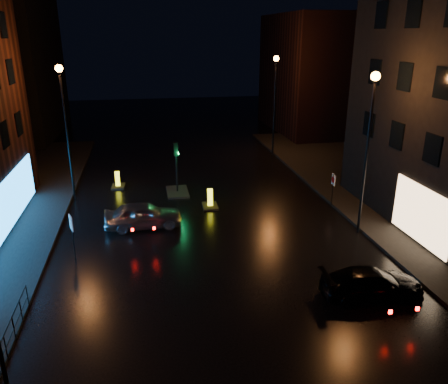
{
  "coord_description": "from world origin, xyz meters",
  "views": [
    {
      "loc": [
        -3.18,
        -13.61,
        10.05
      ],
      "look_at": [
        0.48,
        5.99,
        2.8
      ],
      "focal_mm": 35.0,
      "sensor_mm": 36.0,
      "label": 1
    }
  ],
  "objects_px": {
    "road_sign_right": "(333,183)",
    "road_sign_left": "(72,227)",
    "traffic_signal": "(177,186)",
    "bollard_far": "(118,184)",
    "silver_hatchback": "(143,215)",
    "bollard_near": "(210,203)",
    "dark_sedan": "(372,283)"
  },
  "relations": [
    {
      "from": "dark_sedan",
      "to": "road_sign_right",
      "type": "distance_m",
      "value": 9.81
    },
    {
      "from": "traffic_signal",
      "to": "bollard_near",
      "type": "height_order",
      "value": "traffic_signal"
    },
    {
      "from": "bollard_near",
      "to": "road_sign_right",
      "type": "height_order",
      "value": "road_sign_right"
    },
    {
      "from": "silver_hatchback",
      "to": "bollard_far",
      "type": "height_order",
      "value": "silver_hatchback"
    },
    {
      "from": "road_sign_right",
      "to": "road_sign_left",
      "type": "bearing_deg",
      "value": 18.92
    },
    {
      "from": "bollard_far",
      "to": "road_sign_right",
      "type": "height_order",
      "value": "road_sign_right"
    },
    {
      "from": "traffic_signal",
      "to": "silver_hatchback",
      "type": "relative_size",
      "value": 0.82
    },
    {
      "from": "silver_hatchback",
      "to": "bollard_far",
      "type": "xyz_separation_m",
      "value": [
        -1.66,
        7.09,
        -0.47
      ]
    },
    {
      "from": "road_sign_left",
      "to": "road_sign_right",
      "type": "distance_m",
      "value": 15.15
    },
    {
      "from": "dark_sedan",
      "to": "road_sign_left",
      "type": "relative_size",
      "value": 1.88
    },
    {
      "from": "bollard_near",
      "to": "dark_sedan",
      "type": "bearing_deg",
      "value": -63.83
    },
    {
      "from": "road_sign_left",
      "to": "traffic_signal",
      "type": "bearing_deg",
      "value": 35.63
    },
    {
      "from": "dark_sedan",
      "to": "bollard_far",
      "type": "xyz_separation_m",
      "value": [
        -10.64,
        15.65,
        -0.36
      ]
    },
    {
      "from": "silver_hatchback",
      "to": "road_sign_left",
      "type": "distance_m",
      "value": 4.54
    },
    {
      "from": "dark_sedan",
      "to": "road_sign_right",
      "type": "relative_size",
      "value": 1.97
    },
    {
      "from": "silver_hatchback",
      "to": "bollard_far",
      "type": "distance_m",
      "value": 7.3
    },
    {
      "from": "road_sign_left",
      "to": "bollard_far",
      "type": "bearing_deg",
      "value": 60.76
    },
    {
      "from": "bollard_near",
      "to": "road_sign_right",
      "type": "bearing_deg",
      "value": -8.75
    },
    {
      "from": "dark_sedan",
      "to": "bollard_near",
      "type": "distance_m",
      "value": 11.88
    },
    {
      "from": "road_sign_left",
      "to": "road_sign_right",
      "type": "height_order",
      "value": "road_sign_left"
    },
    {
      "from": "bollard_far",
      "to": "road_sign_right",
      "type": "distance_m",
      "value": 14.52
    },
    {
      "from": "bollard_near",
      "to": "road_sign_left",
      "type": "xyz_separation_m",
      "value": [
        -7.3,
        -5.29,
        1.4
      ]
    },
    {
      "from": "traffic_signal",
      "to": "road_sign_right",
      "type": "xyz_separation_m",
      "value": [
        9.1,
        -4.29,
        1.08
      ]
    },
    {
      "from": "dark_sedan",
      "to": "road_sign_left",
      "type": "height_order",
      "value": "road_sign_left"
    },
    {
      "from": "traffic_signal",
      "to": "road_sign_left",
      "type": "height_order",
      "value": "traffic_signal"
    },
    {
      "from": "road_sign_left",
      "to": "dark_sedan",
      "type": "bearing_deg",
      "value": -44.75
    },
    {
      "from": "silver_hatchback",
      "to": "bollard_near",
      "type": "height_order",
      "value": "silver_hatchback"
    },
    {
      "from": "road_sign_right",
      "to": "silver_hatchback",
      "type": "bearing_deg",
      "value": 8.39
    },
    {
      "from": "traffic_signal",
      "to": "road_sign_right",
      "type": "bearing_deg",
      "value": -25.26
    },
    {
      "from": "dark_sedan",
      "to": "traffic_signal",
      "type": "bearing_deg",
      "value": 29.56
    },
    {
      "from": "traffic_signal",
      "to": "bollard_far",
      "type": "xyz_separation_m",
      "value": [
        -3.96,
        1.9,
        -0.26
      ]
    },
    {
      "from": "bollard_near",
      "to": "road_sign_left",
      "type": "relative_size",
      "value": 0.62
    }
  ]
}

